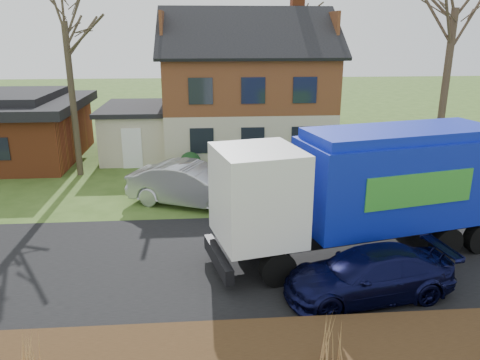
{
  "coord_description": "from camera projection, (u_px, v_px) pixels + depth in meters",
  "views": [
    {
      "loc": [
        -0.49,
        -13.07,
        6.81
      ],
      "look_at": [
        0.74,
        2.5,
        1.83
      ],
      "focal_mm": 35.0,
      "sensor_mm": 36.0,
      "label": 1
    }
  ],
  "objects": [
    {
      "name": "ground",
      "position": [
        223.0,
        261.0,
        14.52
      ],
      "size": [
        120.0,
        120.0,
        0.0
      ],
      "primitive_type": "plane",
      "color": "#35501A",
      "rests_on": "ground"
    },
    {
      "name": "road",
      "position": [
        223.0,
        261.0,
        14.51
      ],
      "size": [
        80.0,
        7.0,
        0.02
      ],
      "primitive_type": "cube",
      "color": "black",
      "rests_on": "ground"
    },
    {
      "name": "main_house",
      "position": [
        237.0,
        82.0,
        26.62
      ],
      "size": [
        12.95,
        8.95,
        9.26
      ],
      "color": "beige",
      "rests_on": "ground"
    },
    {
      "name": "garbage_truck",
      "position": [
        370.0,
        185.0,
        14.35
      ],
      "size": [
        9.68,
        4.5,
        4.01
      ],
      "rotation": [
        0.0,
        0.0,
        0.22
      ],
      "color": "black",
      "rests_on": "ground"
    },
    {
      "name": "silver_sedan",
      "position": [
        192.0,
        185.0,
        18.98
      ],
      "size": [
        5.52,
        3.78,
        1.72
      ],
      "primitive_type": "imported",
      "rotation": [
        0.0,
        0.0,
        1.16
      ],
      "color": "#A2A5A9",
      "rests_on": "ground"
    },
    {
      "name": "navy_wagon",
      "position": [
        368.0,
        274.0,
        12.4
      ],
      "size": [
        4.78,
        2.5,
        1.32
      ],
      "primitive_type": "imported",
      "rotation": [
        0.0,
        0.0,
        -1.42
      ],
      "color": "black",
      "rests_on": "ground"
    },
    {
      "name": "tree_back",
      "position": [
        294.0,
        7.0,
        33.62
      ],
      "size": [
        3.2,
        3.2,
        10.13
      ],
      "color": "#3C2E24",
      "rests_on": "ground"
    },
    {
      "name": "grass_clump_west",
      "position": [
        30.0,
        358.0,
        8.99
      ],
      "size": [
        0.38,
        0.32,
        1.01
      ],
      "color": "#B3844F",
      "rests_on": "mulch_verge"
    },
    {
      "name": "grass_clump_mid",
      "position": [
        331.0,
        342.0,
        9.45
      ],
      "size": [
        0.36,
        0.3,
        1.02
      ],
      "color": "#A67949",
      "rests_on": "mulch_verge"
    }
  ]
}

